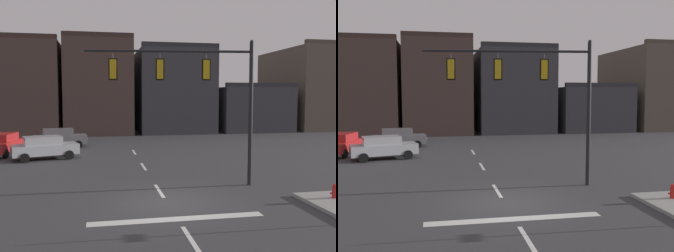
% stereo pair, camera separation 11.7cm
% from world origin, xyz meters
% --- Properties ---
extents(ground_plane, '(400.00, 400.00, 0.00)m').
position_xyz_m(ground_plane, '(0.00, 0.00, 0.00)').
color(ground_plane, '#353538').
extents(stop_bar_paint, '(6.40, 0.50, 0.01)m').
position_xyz_m(stop_bar_paint, '(0.00, -2.00, 0.00)').
color(stop_bar_paint, silver).
rests_on(stop_bar_paint, ground).
extents(lane_centreline, '(0.16, 26.40, 0.01)m').
position_xyz_m(lane_centreline, '(0.00, 2.00, 0.00)').
color(lane_centreline, silver).
rests_on(lane_centreline, ground).
extents(signal_mast_near_side, '(8.02, 1.10, 7.08)m').
position_xyz_m(signal_mast_near_side, '(2.03, 2.60, 4.95)').
color(signal_mast_near_side, black).
rests_on(signal_mast_near_side, ground).
extents(car_lot_nearside, '(4.73, 2.99, 1.61)m').
position_xyz_m(car_lot_nearside, '(-6.43, 11.95, 0.86)').
color(car_lot_nearside, '#9EA0A5').
rests_on(car_lot_nearside, ground).
extents(car_lot_middle, '(2.41, 4.63, 1.61)m').
position_xyz_m(car_lot_middle, '(-9.82, 14.43, 0.86)').
color(car_lot_middle, '#A81E1E').
rests_on(car_lot_middle, ground).
extents(car_lot_farside, '(4.62, 2.37, 1.61)m').
position_xyz_m(car_lot_farside, '(-5.99, 17.80, 0.86)').
color(car_lot_farside, slate).
rests_on(car_lot_farside, ground).
extents(fire_hydrant, '(0.40, 0.30, 0.75)m').
position_xyz_m(fire_hydrant, '(6.92, -1.07, 0.33)').
color(fire_hydrant, red).
rests_on(fire_hydrant, ground).
extents(building_row, '(50.95, 13.80, 11.17)m').
position_xyz_m(building_row, '(6.66, 32.04, 4.97)').
color(building_row, '#473833').
rests_on(building_row, ground).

